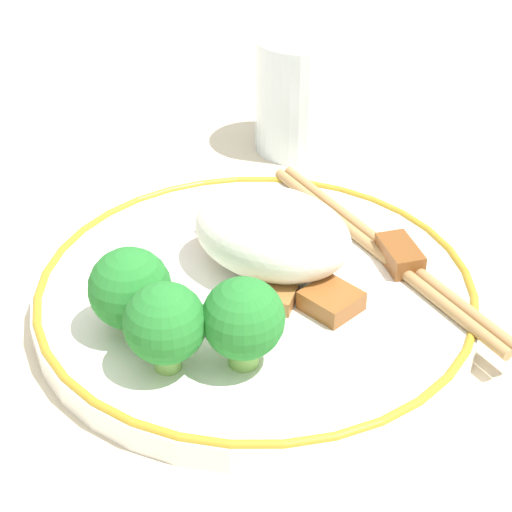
% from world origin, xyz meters
% --- Properties ---
extents(ground_plane, '(3.00, 3.00, 0.00)m').
position_xyz_m(ground_plane, '(0.00, 0.00, 0.00)').
color(ground_plane, beige).
extents(plate, '(0.25, 0.25, 0.02)m').
position_xyz_m(plate, '(0.00, 0.00, 0.01)').
color(plate, white).
rests_on(plate, ground_plane).
extents(rice_mound, '(0.09, 0.07, 0.05)m').
position_xyz_m(rice_mound, '(0.00, -0.02, 0.04)').
color(rice_mound, white).
rests_on(rice_mound, plate).
extents(broccoli_back_left, '(0.04, 0.04, 0.05)m').
position_xyz_m(broccoli_back_left, '(0.04, 0.06, 0.04)').
color(broccoli_back_left, '#7FB756').
rests_on(broccoli_back_left, plate).
extents(broccoli_back_center, '(0.04, 0.04, 0.05)m').
position_xyz_m(broccoli_back_center, '(0.01, 0.08, 0.04)').
color(broccoli_back_center, '#7FB756').
rests_on(broccoli_back_center, plate).
extents(broccoli_back_right, '(0.04, 0.04, 0.05)m').
position_xyz_m(broccoli_back_right, '(-0.03, 0.06, 0.04)').
color(broccoli_back_right, '#7FB756').
rests_on(broccoli_back_right, plate).
extents(meat_near_front, '(0.03, 0.03, 0.01)m').
position_xyz_m(meat_near_front, '(-0.01, 0.01, 0.02)').
color(meat_near_front, '#9E6633').
rests_on(meat_near_front, plate).
extents(meat_near_left, '(0.04, 0.04, 0.01)m').
position_xyz_m(meat_near_left, '(0.04, -0.03, 0.02)').
color(meat_near_left, brown).
rests_on(meat_near_left, plate).
extents(meat_near_right, '(0.04, 0.04, 0.01)m').
position_xyz_m(meat_near_right, '(-0.06, -0.06, 0.02)').
color(meat_near_right, brown).
rests_on(meat_near_right, plate).
extents(meat_near_back, '(0.03, 0.03, 0.01)m').
position_xyz_m(meat_near_back, '(-0.05, -0.00, 0.02)').
color(meat_near_back, brown).
rests_on(meat_near_back, plate).
extents(chopsticks, '(0.19, 0.13, 0.01)m').
position_xyz_m(chopsticks, '(-0.05, -0.06, 0.02)').
color(chopsticks, '#AD8451').
rests_on(chopsticks, plate).
extents(drinking_glass, '(0.07, 0.07, 0.09)m').
position_xyz_m(drinking_glass, '(0.06, -0.19, 0.04)').
color(drinking_glass, silver).
rests_on(drinking_glass, ground_plane).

